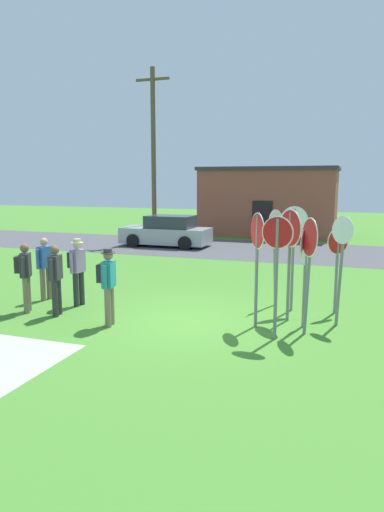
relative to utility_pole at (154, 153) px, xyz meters
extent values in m
plane|color=#47842D|center=(6.39, -12.87, -4.59)|extent=(80.00, 80.00, 0.00)
cube|color=#4C4C51|center=(6.39, -1.31, -4.59)|extent=(60.00, 6.40, 0.01)
cube|color=brown|center=(5.18, 4.97, -2.72)|extent=(7.58, 4.14, 3.75)
cube|color=#383333|center=(5.18, 4.97, -0.74)|extent=(7.78, 4.34, 0.20)
cube|color=black|center=(5.18, 2.88, -3.54)|extent=(1.10, 0.08, 2.10)
cylinder|color=brown|center=(0.00, 0.00, -0.18)|extent=(0.24, 0.24, 8.82)
cube|color=brown|center=(0.00, 0.00, 3.63)|extent=(1.80, 0.12, 0.12)
cube|color=#A5A8AD|center=(1.26, -1.49, -4.07)|extent=(4.31, 1.82, 0.76)
cube|color=#2D333D|center=(1.51, -1.49, -3.39)|extent=(2.24, 1.54, 0.60)
cylinder|color=black|center=(-0.08, -2.39, -4.27)|extent=(0.64, 0.22, 0.64)
cylinder|color=black|center=(-0.07, -0.59, -4.27)|extent=(0.64, 0.22, 0.64)
cylinder|color=black|center=(2.59, -2.40, -4.27)|extent=(0.64, 0.22, 0.64)
cylinder|color=black|center=(2.59, -0.60, -4.27)|extent=(0.64, 0.22, 0.64)
cylinder|color=slate|center=(8.61, -12.03, -3.34)|extent=(0.10, 0.10, 2.51)
cylinder|color=white|center=(8.61, -12.03, -2.45)|extent=(0.57, 0.67, 0.86)
cylinder|color=red|center=(8.60, -12.04, -2.45)|extent=(0.53, 0.62, 0.80)
cylinder|color=slate|center=(9.62, -11.03, -3.57)|extent=(0.10, 0.10, 2.04)
cylinder|color=white|center=(9.62, -11.03, -2.82)|extent=(0.47, 0.47, 0.65)
cylinder|color=red|center=(9.62, -11.04, -2.82)|extent=(0.43, 0.44, 0.60)
cylinder|color=slate|center=(8.54, -13.42, -3.36)|extent=(0.08, 0.08, 2.46)
cylinder|color=white|center=(8.54, -13.42, -2.41)|extent=(0.64, 0.15, 0.66)
cylinder|color=red|center=(8.54, -13.43, -2.41)|extent=(0.60, 0.14, 0.61)
cylinder|color=slate|center=(9.00, -12.37, -3.51)|extent=(0.08, 0.08, 2.17)
cylinder|color=white|center=(9.00, -12.37, -2.78)|extent=(0.16, 0.85, 0.86)
cylinder|color=red|center=(8.99, -12.37, -2.78)|extent=(0.15, 0.79, 0.80)
cylinder|color=slate|center=(9.73, -11.99, -3.40)|extent=(0.17, 0.18, 2.39)
cylinder|color=white|center=(9.73, -11.99, -2.46)|extent=(0.48, 0.44, 0.61)
cylinder|color=red|center=(9.74, -11.98, -2.46)|extent=(0.45, 0.41, 0.57)
cylinder|color=slate|center=(8.08, -10.73, -3.39)|extent=(0.19, 0.13, 2.42)
cylinder|color=white|center=(8.08, -10.73, -2.47)|extent=(0.30, 0.67, 0.70)
cylinder|color=red|center=(8.07, -10.72, -2.47)|extent=(0.28, 0.62, 0.65)
cylinder|color=slate|center=(8.58, -11.15, -3.33)|extent=(0.10, 0.10, 2.52)
cylinder|color=white|center=(8.58, -11.15, -2.42)|extent=(0.64, 0.53, 0.82)
cylinder|color=red|center=(8.58, -11.14, -2.42)|extent=(0.60, 0.50, 0.76)
cylinder|color=slate|center=(8.00, -12.71, -3.36)|extent=(0.10, 0.10, 2.46)
cylinder|color=white|center=(8.00, -12.71, -2.46)|extent=(0.43, 0.68, 0.79)
cylinder|color=red|center=(7.99, -12.72, -2.46)|extent=(0.40, 0.63, 0.73)
cylinder|color=slate|center=(9.11, -12.87, -3.40)|extent=(0.16, 0.13, 2.39)
cylinder|color=white|center=(9.11, -12.87, -2.54)|extent=(0.41, 0.74, 0.82)
cylinder|color=red|center=(9.10, -12.87, -2.54)|extent=(0.38, 0.69, 0.76)
cylinder|color=#7A6B56|center=(4.90, -13.60, -4.15)|extent=(0.14, 0.14, 0.88)
cylinder|color=#7A6B56|center=(4.94, -13.82, -4.15)|extent=(0.14, 0.14, 0.88)
cube|color=teal|center=(4.92, -13.71, -3.42)|extent=(0.27, 0.39, 0.58)
cylinder|color=teal|center=(4.88, -13.48, -3.44)|extent=(0.09, 0.09, 0.52)
cylinder|color=teal|center=(4.96, -13.95, -3.44)|extent=(0.09, 0.09, 0.52)
sphere|color=#9E7051|center=(4.92, -13.71, -3.01)|extent=(0.21, 0.21, 0.21)
cylinder|color=#333338|center=(4.92, -13.71, -2.95)|extent=(0.31, 0.31, 0.02)
cylinder|color=#333338|center=(4.92, -13.71, -2.90)|extent=(0.19, 0.19, 0.09)
cube|color=#232328|center=(4.75, -13.74, -3.40)|extent=(0.18, 0.28, 0.40)
cylinder|color=#7A6B56|center=(2.42, -13.30, -4.15)|extent=(0.14, 0.14, 0.88)
cylinder|color=#7A6B56|center=(2.52, -13.49, -4.15)|extent=(0.14, 0.14, 0.88)
cube|color=#333338|center=(2.47, -13.40, -3.42)|extent=(0.36, 0.42, 0.58)
cylinder|color=#333338|center=(2.36, -13.18, -3.44)|extent=(0.09, 0.09, 0.52)
cylinder|color=#333338|center=(2.57, -13.61, -3.44)|extent=(0.09, 0.09, 0.52)
sphere|color=brown|center=(2.47, -13.40, -3.01)|extent=(0.21, 0.21, 0.21)
cube|color=#232328|center=(2.31, -13.47, -3.40)|extent=(0.24, 0.30, 0.40)
cylinder|color=#2D2D33|center=(3.31, -13.31, -4.15)|extent=(0.14, 0.14, 0.88)
cylinder|color=#2D2D33|center=(3.36, -13.52, -4.15)|extent=(0.14, 0.14, 0.88)
cube|color=#333338|center=(3.34, -13.42, -3.42)|extent=(0.29, 0.40, 0.58)
cylinder|color=#333338|center=(3.28, -13.18, -3.44)|extent=(0.09, 0.09, 0.52)
cylinder|color=#333338|center=(3.39, -13.65, -3.44)|extent=(0.09, 0.09, 0.52)
sphere|color=brown|center=(3.34, -13.42, -3.01)|extent=(0.21, 0.21, 0.21)
cylinder|color=#2D2D33|center=(3.35, -12.36, -4.15)|extent=(0.14, 0.14, 0.88)
cylinder|color=#2D2D33|center=(3.32, -12.58, -4.15)|extent=(0.14, 0.14, 0.88)
cube|color=#9E7AB2|center=(3.34, -12.47, -3.42)|extent=(0.27, 0.39, 0.58)
cylinder|color=#9E7AB2|center=(3.37, -12.23, -3.44)|extent=(0.09, 0.09, 0.52)
cylinder|color=#9E7AB2|center=(3.30, -12.71, -3.44)|extent=(0.09, 0.09, 0.52)
sphere|color=beige|center=(3.34, -12.47, -3.01)|extent=(0.21, 0.21, 0.21)
cylinder|color=beige|center=(3.34, -12.47, -2.95)|extent=(0.32, 0.31, 0.02)
cylinder|color=beige|center=(3.34, -12.47, -2.90)|extent=(0.19, 0.19, 0.09)
cube|color=#232328|center=(3.17, -12.44, -3.40)|extent=(0.18, 0.28, 0.40)
cylinder|color=#7A6B56|center=(2.19, -12.14, -4.15)|extent=(0.14, 0.14, 0.88)
cylinder|color=#7A6B56|center=(2.15, -12.35, -4.15)|extent=(0.14, 0.14, 0.88)
cube|color=#3860B7|center=(2.17, -12.25, -3.42)|extent=(0.28, 0.39, 0.58)
cylinder|color=#3860B7|center=(2.21, -12.01, -3.44)|extent=(0.09, 0.09, 0.52)
cylinder|color=#3860B7|center=(2.13, -12.48, -3.44)|extent=(0.09, 0.09, 0.52)
sphere|color=tan|center=(2.17, -12.25, -3.01)|extent=(0.21, 0.21, 0.21)
camera|label=1|loc=(9.95, -22.61, -1.39)|focal=32.81mm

